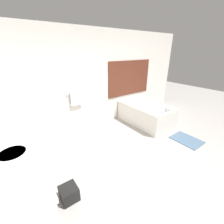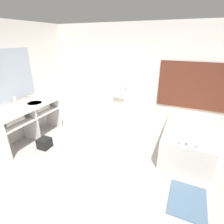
# 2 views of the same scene
# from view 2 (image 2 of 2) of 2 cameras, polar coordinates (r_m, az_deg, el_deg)

# --- Properties ---
(ground_plane) EXTENTS (16.00, 16.00, 0.00)m
(ground_plane) POSITION_cam_2_polar(r_m,az_deg,el_deg) (3.53, -7.17, -18.53)
(ground_plane) COLOR #A8A39E
(ground_plane) RESTS_ON ground
(wall_back_with_blinds) EXTENTS (7.40, 0.13, 2.70)m
(wall_back_with_blinds) POSITION_cam_2_polar(r_m,az_deg,el_deg) (4.76, 6.73, 10.92)
(wall_back_with_blinds) COLOR white
(wall_back_with_blinds) RESTS_ON ground_plane
(vanity_counter) EXTENTS (0.58, 1.62, 0.88)m
(vanity_counter) POSITION_cam_2_polar(r_m,az_deg,el_deg) (4.59, -25.41, -0.92)
(vanity_counter) COLOR white
(vanity_counter) RESTS_ON ground_plane
(sink_faucet) EXTENTS (0.09, 0.04, 0.18)m
(sink_faucet) POSITION_cam_2_polar(r_m,az_deg,el_deg) (4.73, -25.40, 3.98)
(sink_faucet) COLOR silver
(sink_faucet) RESTS_ON vanity_counter
(bathtub) EXTENTS (0.95, 1.61, 0.72)m
(bathtub) POSITION_cam_2_polar(r_m,az_deg,el_deg) (4.12, 23.37, -8.12)
(bathtub) COLOR silver
(bathtub) RESTS_ON ground_plane
(water_bottle_1) EXTENTS (0.07, 0.07, 0.23)m
(water_bottle_1) POSITION_cam_2_polar(r_m,az_deg,el_deg) (4.58, -29.09, 2.95)
(water_bottle_1) COLOR silver
(water_bottle_1) RESTS_ON vanity_counter
(waste_bin) EXTENTS (0.26, 0.26, 0.23)m
(waste_bin) POSITION_cam_2_polar(r_m,az_deg,el_deg) (4.33, -21.19, -9.47)
(waste_bin) COLOR black
(waste_bin) RESTS_ON ground_plane
(bath_mat) EXTENTS (0.55, 0.71, 0.02)m
(bath_mat) POSITION_cam_2_polar(r_m,az_deg,el_deg) (3.25, 23.38, -24.97)
(bath_mat) COLOR slate
(bath_mat) RESTS_ON ground_plane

